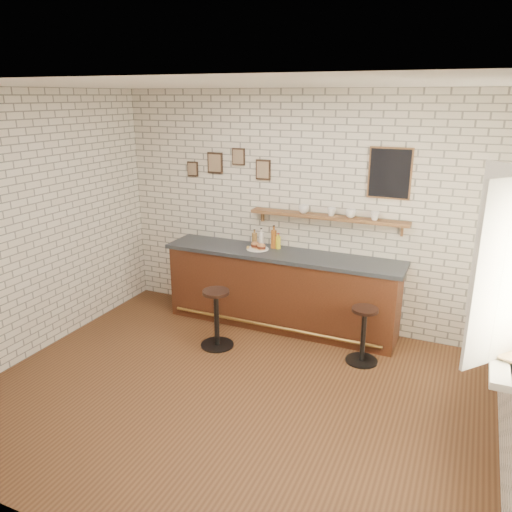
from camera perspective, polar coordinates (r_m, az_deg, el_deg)
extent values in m
plane|color=brown|center=(5.31, -2.83, -15.39)|extent=(5.00, 5.00, 0.00)
cube|color=#4C2414|center=(6.52, 2.86, -4.05)|extent=(3.00, 0.58, 0.96)
cube|color=#2D333A|center=(6.35, 2.93, 0.18)|extent=(3.10, 0.62, 0.05)
cylinder|color=olive|center=(6.39, 1.76, -8.03)|extent=(2.79, 0.04, 0.04)
cylinder|color=white|center=(6.46, 0.17, 0.83)|extent=(0.28, 0.28, 0.01)
cylinder|color=gold|center=(6.47, 0.73, 0.90)|extent=(0.05, 0.05, 0.00)
cylinder|color=gold|center=(6.44, 0.26, 0.83)|extent=(0.05, 0.05, 0.00)
cylinder|color=gold|center=(6.57, -0.41, 1.18)|extent=(0.06, 0.06, 0.00)
cylinder|color=gold|center=(6.48, 0.67, 0.93)|extent=(0.06, 0.06, 0.00)
cylinder|color=gold|center=(6.48, -0.92, 0.93)|extent=(0.06, 0.06, 0.00)
cylinder|color=gold|center=(6.45, 0.69, 0.86)|extent=(0.04, 0.04, 0.00)
cylinder|color=gold|center=(6.42, -0.02, 0.78)|extent=(0.05, 0.05, 0.00)
cylinder|color=gold|center=(6.45, -0.94, 0.86)|extent=(0.04, 0.04, 0.00)
cylinder|color=gold|center=(6.53, -0.91, 1.08)|extent=(0.05, 0.05, 0.00)
cylinder|color=gold|center=(6.40, 0.35, 0.73)|extent=(0.06, 0.06, 0.00)
cylinder|color=brown|center=(6.60, -0.17, 1.92)|extent=(0.07, 0.07, 0.17)
cylinder|color=brown|center=(6.57, -0.18, 2.81)|extent=(0.02, 0.02, 0.04)
cylinder|color=black|center=(6.57, -0.18, 3.02)|extent=(0.03, 0.03, 0.01)
cylinder|color=silver|center=(6.56, 0.60, 1.92)|extent=(0.07, 0.07, 0.20)
cylinder|color=silver|center=(6.53, 0.60, 2.93)|extent=(0.02, 0.02, 0.04)
cylinder|color=black|center=(6.52, 0.60, 3.16)|extent=(0.03, 0.03, 0.01)
cylinder|color=#984F18|center=(6.49, 2.04, 1.93)|extent=(0.07, 0.07, 0.24)
cylinder|color=#984F18|center=(6.45, 2.05, 3.18)|extent=(0.03, 0.03, 0.05)
cylinder|color=black|center=(6.44, 2.06, 3.46)|extent=(0.03, 0.03, 0.01)
cylinder|color=yellow|center=(6.48, 2.54, 1.54)|extent=(0.07, 0.07, 0.16)
cylinder|color=yellow|center=(6.45, 2.56, 2.37)|extent=(0.03, 0.03, 0.03)
cylinder|color=maroon|center=(6.44, 2.56, 2.57)|extent=(0.03, 0.03, 0.01)
cylinder|color=black|center=(6.20, -4.45, -10.07)|extent=(0.40, 0.40, 0.02)
cylinder|color=black|center=(6.05, -4.52, -7.22)|extent=(0.06, 0.06, 0.66)
cylinder|color=black|center=(5.91, -4.61, -4.14)|extent=(0.42, 0.42, 0.04)
cylinder|color=black|center=(5.98, 11.96, -11.60)|extent=(0.37, 0.37, 0.02)
cylinder|color=black|center=(5.83, 12.16, -8.92)|extent=(0.06, 0.06, 0.61)
cylinder|color=black|center=(5.70, 12.37, -6.02)|extent=(0.34, 0.34, 0.04)
cube|color=brown|center=(6.24, 8.15, 4.44)|extent=(2.00, 0.18, 0.04)
cube|color=brown|center=(6.61, 0.77, 4.67)|extent=(0.03, 0.04, 0.16)
cube|color=brown|center=(6.15, 16.38, 2.92)|extent=(0.03, 0.04, 0.16)
imported|color=white|center=(6.31, 5.48, 5.36)|extent=(0.18, 0.18, 0.10)
imported|color=white|center=(6.21, 8.63, 5.01)|extent=(0.13, 0.13, 0.10)
imported|color=white|center=(6.16, 10.78, 4.78)|extent=(0.17, 0.17, 0.10)
imported|color=white|center=(6.10, 13.44, 4.49)|extent=(0.13, 0.13, 0.10)
cube|color=black|center=(6.81, -4.69, 10.55)|extent=(0.22, 0.02, 0.28)
cube|color=black|center=(6.64, -2.01, 11.28)|extent=(0.18, 0.02, 0.22)
cube|color=black|center=(6.51, 0.82, 9.83)|extent=(0.20, 0.02, 0.26)
cube|color=black|center=(6.99, -7.23, 9.84)|extent=(0.16, 0.02, 0.20)
cube|color=black|center=(6.07, 15.05, 9.11)|extent=(0.46, 0.02, 0.56)
cube|color=white|center=(4.72, 26.29, -9.37)|extent=(0.20, 1.35, 0.06)
cube|color=white|center=(4.72, 27.15, -9.47)|extent=(0.05, 1.30, 0.06)
cube|color=white|center=(4.16, 26.70, -1.78)|extent=(0.40, 0.46, 1.46)
cube|color=white|center=(4.73, 26.49, 0.48)|extent=(0.40, 0.46, 1.46)
imported|color=tan|center=(4.48, 26.18, -10.27)|extent=(0.26, 0.28, 0.02)
imported|color=tan|center=(4.49, 26.20, -9.88)|extent=(0.21, 0.24, 0.02)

